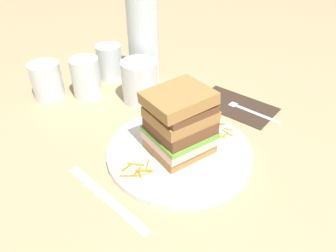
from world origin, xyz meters
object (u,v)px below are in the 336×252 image
(main_plate, at_px, (179,152))
(sandwich, at_px, (180,123))
(juice_glass, at_px, (140,84))
(empty_tumbler_0, at_px, (86,78))
(fork, at_px, (245,108))
(water_bottle, at_px, (143,28))
(knife, at_px, (109,200))
(empty_tumbler_2, at_px, (47,81))
(napkin_dark, at_px, (236,105))
(empty_tumbler_1, at_px, (110,62))

(main_plate, relative_size, sandwich, 2.09)
(main_plate, xyz_separation_m, sandwich, (-0.00, 0.00, 0.07))
(juice_glass, distance_m, empty_tumbler_0, 0.13)
(fork, relative_size, water_bottle, 0.53)
(knife, relative_size, empty_tumbler_2, 2.29)
(napkin_dark, xyz_separation_m, knife, (-0.39, -0.01, 0.00))
(sandwich, bearing_deg, napkin_dark, 4.09)
(empty_tumbler_0, height_order, empty_tumbler_2, empty_tumbler_0)
(fork, height_order, empty_tumbler_1, empty_tumbler_1)
(knife, xyz_separation_m, empty_tumbler_2, (0.11, 0.37, 0.04))
(knife, distance_m, empty_tumbler_0, 0.36)
(juice_glass, distance_m, water_bottle, 0.14)
(knife, xyz_separation_m, water_bottle, (0.33, 0.26, 0.14))
(knife, height_order, empty_tumbler_0, empty_tumbler_0)
(empty_tumbler_1, bearing_deg, juice_glass, -99.63)
(empty_tumbler_0, distance_m, empty_tumbler_1, 0.10)
(water_bottle, xyz_separation_m, empty_tumbler_2, (-0.22, 0.11, -0.10))
(empty_tumbler_2, bearing_deg, juice_glass, -51.12)
(sandwich, xyz_separation_m, knife, (-0.16, 0.01, -0.07))
(napkin_dark, distance_m, empty_tumbler_0, 0.37)
(water_bottle, distance_m, empty_tumbler_0, 0.18)
(napkin_dark, height_order, juice_glass, juice_glass)
(knife, bearing_deg, juice_glass, 37.43)
(juice_glass, relative_size, empty_tumbler_2, 1.14)
(napkin_dark, distance_m, empty_tumbler_1, 0.35)
(main_plate, distance_m, fork, 0.22)
(main_plate, height_order, water_bottle, water_bottle)
(empty_tumbler_2, bearing_deg, empty_tumbler_1, -11.00)
(knife, distance_m, empty_tumbler_2, 0.39)
(napkin_dark, bearing_deg, empty_tumbler_2, 127.26)
(knife, height_order, juice_glass, juice_glass)
(empty_tumbler_1, bearing_deg, empty_tumbler_0, -161.83)
(main_plate, distance_m, napkin_dark, 0.22)
(napkin_dark, height_order, water_bottle, water_bottle)
(sandwich, height_order, water_bottle, water_bottle)
(fork, distance_m, water_bottle, 0.31)
(knife, relative_size, juice_glass, 2.01)
(sandwich, height_order, napkin_dark, sandwich)
(sandwich, bearing_deg, empty_tumbler_1, 71.91)
(napkin_dark, distance_m, knife, 0.39)
(napkin_dark, bearing_deg, empty_tumbler_1, 108.42)
(napkin_dark, relative_size, fork, 1.07)
(main_plate, height_order, empty_tumbler_0, empty_tumbler_0)
(fork, xyz_separation_m, juice_glass, (-0.13, 0.21, 0.04))
(juice_glass, xyz_separation_m, empty_tumbler_1, (0.02, 0.14, 0.00))
(empty_tumbler_0, bearing_deg, sandwich, -92.90)
(sandwich, distance_m, fork, 0.23)
(napkin_dark, bearing_deg, fork, -87.23)
(juice_glass, bearing_deg, napkin_dark, -54.32)
(empty_tumbler_0, bearing_deg, fork, -57.01)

